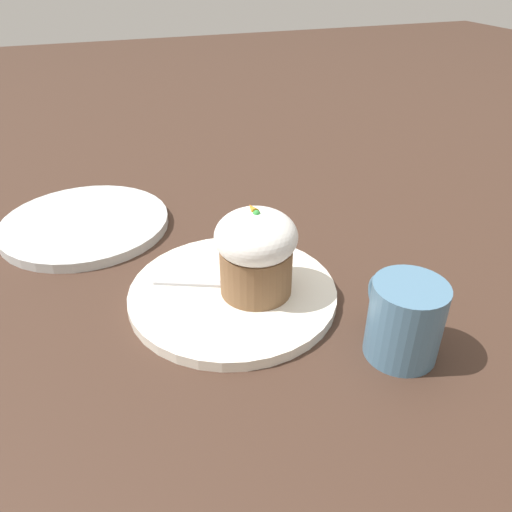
% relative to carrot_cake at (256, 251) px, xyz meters
% --- Properties ---
extents(ground_plane, '(4.00, 4.00, 0.00)m').
position_rel_carrot_cake_xyz_m(ground_plane, '(0.01, 0.03, -0.07)').
color(ground_plane, '#3D281E').
extents(dessert_plate, '(0.26, 0.26, 0.01)m').
position_rel_carrot_cake_xyz_m(dessert_plate, '(0.01, 0.03, -0.06)').
color(dessert_plate, white).
rests_on(dessert_plate, ground_plane).
extents(carrot_cake, '(0.10, 0.10, 0.11)m').
position_rel_carrot_cake_xyz_m(carrot_cake, '(0.00, 0.00, 0.00)').
color(carrot_cake, brown).
rests_on(carrot_cake, dessert_plate).
extents(spoon, '(0.07, 0.12, 0.01)m').
position_rel_carrot_cake_xyz_m(spoon, '(0.02, 0.04, -0.05)').
color(spoon, '#B7B7BC').
rests_on(spoon, dessert_plate).
extents(coffee_cup, '(0.11, 0.08, 0.09)m').
position_rel_carrot_cake_xyz_m(coffee_cup, '(-0.14, -0.11, -0.03)').
color(coffee_cup, teal).
rests_on(coffee_cup, ground_plane).
extents(side_plate, '(0.25, 0.25, 0.01)m').
position_rel_carrot_cake_xyz_m(side_plate, '(0.26, 0.19, -0.06)').
color(side_plate, silver).
rests_on(side_plate, ground_plane).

